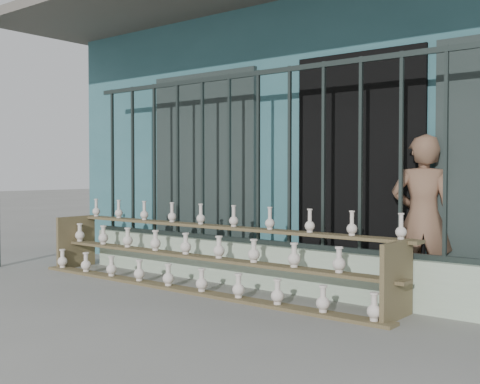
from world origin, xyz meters
The scene contains 6 objects.
ground centered at (0.00, 0.00, 0.00)m, with size 60.00×60.00×0.00m, color slate.
workshop_building centered at (0.00, 4.23, 1.62)m, with size 7.40×6.60×3.21m.
parapet_wall centered at (0.00, 1.30, 0.23)m, with size 5.00×0.20×0.45m, color #ABC1A6.
security_fence centered at (0.00, 1.30, 1.35)m, with size 5.00×0.04×1.80m.
shelf_rack centered at (-0.43, 0.89, 0.36)m, with size 4.50×0.68×0.85m.
elderly_woman centered at (1.62, 1.67, 0.77)m, with size 0.56×0.37×1.54m, color brown.
Camera 1 is at (3.78, -3.66, 1.21)m, focal length 45.00 mm.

